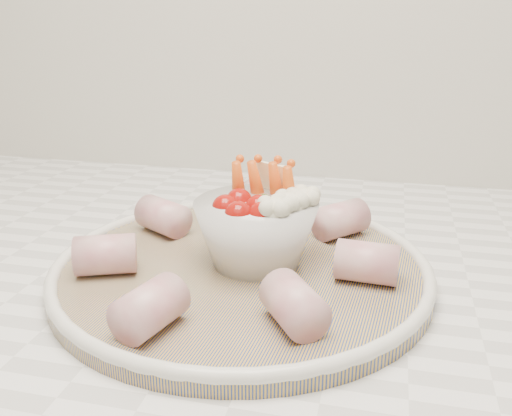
# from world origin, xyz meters

# --- Properties ---
(serving_platter) EXTENTS (0.38, 0.38, 0.02)m
(serving_platter) POSITION_xyz_m (-0.15, 1.40, 0.93)
(serving_platter) COLOR navy
(serving_platter) RESTS_ON kitchen_counter
(veggie_bowl) EXTENTS (0.11, 0.11, 0.09)m
(veggie_bowl) POSITION_xyz_m (-0.14, 1.41, 0.97)
(veggie_bowl) COLOR silver
(veggie_bowl) RESTS_ON serving_platter
(cured_meat_rolls) EXTENTS (0.29, 0.31, 0.04)m
(cured_meat_rolls) POSITION_xyz_m (-0.15, 1.40, 0.95)
(cured_meat_rolls) COLOR #B85463
(cured_meat_rolls) RESTS_ON serving_platter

